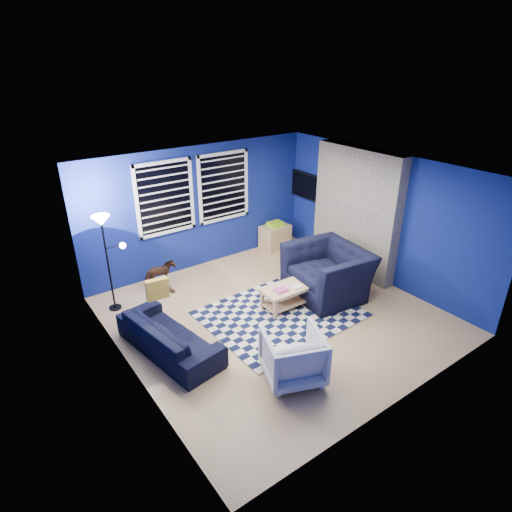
% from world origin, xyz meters
% --- Properties ---
extents(floor, '(5.00, 5.00, 0.00)m').
position_xyz_m(floor, '(0.00, 0.00, 0.00)').
color(floor, tan).
rests_on(floor, ground).
extents(ceiling, '(5.00, 5.00, 0.00)m').
position_xyz_m(ceiling, '(0.00, 0.00, 2.50)').
color(ceiling, white).
rests_on(ceiling, wall_back).
extents(wall_back, '(5.00, 0.00, 5.00)m').
position_xyz_m(wall_back, '(0.00, 2.50, 1.25)').
color(wall_back, navy).
rests_on(wall_back, floor).
extents(wall_left, '(0.00, 5.00, 5.00)m').
position_xyz_m(wall_left, '(-2.50, 0.00, 1.25)').
color(wall_left, navy).
rests_on(wall_left, floor).
extents(wall_right, '(0.00, 5.00, 5.00)m').
position_xyz_m(wall_right, '(2.50, 0.00, 1.25)').
color(wall_right, navy).
rests_on(wall_right, floor).
extents(fireplace, '(0.65, 2.00, 2.50)m').
position_xyz_m(fireplace, '(2.36, 0.50, 1.20)').
color(fireplace, gray).
rests_on(fireplace, floor).
extents(window_left, '(1.17, 0.06, 1.42)m').
position_xyz_m(window_left, '(-0.75, 2.46, 1.60)').
color(window_left, black).
rests_on(window_left, wall_back).
extents(window_right, '(1.17, 0.06, 1.42)m').
position_xyz_m(window_right, '(0.55, 2.46, 1.60)').
color(window_right, black).
rests_on(window_right, wall_back).
extents(tv, '(0.07, 1.00, 0.58)m').
position_xyz_m(tv, '(2.45, 2.00, 1.40)').
color(tv, black).
rests_on(tv, wall_right).
extents(rug, '(2.56, 2.07, 0.02)m').
position_xyz_m(rug, '(0.10, -0.01, 0.01)').
color(rug, black).
rests_on(rug, floor).
extents(sofa, '(1.94, 1.02, 0.54)m').
position_xyz_m(sofa, '(-1.87, 0.18, 0.27)').
color(sofa, black).
rests_on(sofa, floor).
extents(armchair_big, '(1.53, 1.37, 0.91)m').
position_xyz_m(armchair_big, '(1.23, 0.03, 0.45)').
color(armchair_big, black).
rests_on(armchair_big, floor).
extents(armchair_bent, '(1.01, 1.02, 0.72)m').
position_xyz_m(armchair_bent, '(-0.76, -1.34, 0.36)').
color(armchair_bent, gray).
rests_on(armchair_bent, floor).
extents(rocking_horse, '(0.27, 0.58, 0.48)m').
position_xyz_m(rocking_horse, '(-1.18, 2.03, 0.31)').
color(rocking_horse, '#432715').
rests_on(rocking_horse, floor).
extents(coffee_table, '(0.87, 0.52, 0.43)m').
position_xyz_m(coffee_table, '(0.30, 0.10, 0.30)').
color(coffee_table, tan).
rests_on(coffee_table, rug).
extents(cabinet, '(0.67, 0.47, 0.63)m').
position_xyz_m(cabinet, '(1.75, 2.25, 0.28)').
color(cabinet, tan).
rests_on(cabinet, floor).
extents(floor_lamp, '(0.47, 0.29, 1.73)m').
position_xyz_m(floor_lamp, '(-2.13, 1.84, 1.42)').
color(floor_lamp, black).
rests_on(floor_lamp, floor).
extents(throw_pillow, '(0.37, 0.15, 0.34)m').
position_xyz_m(throw_pillow, '(-1.72, 0.85, 0.71)').
color(throw_pillow, gold).
rests_on(throw_pillow, sofa).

